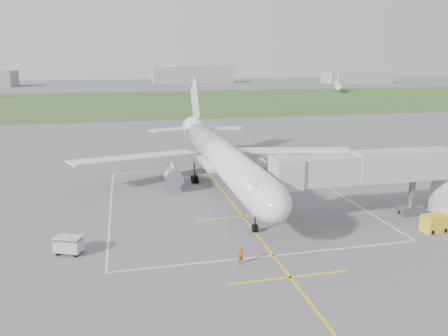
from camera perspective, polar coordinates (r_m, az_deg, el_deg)
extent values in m
plane|color=#58585B|center=(56.72, -0.22, -2.94)|extent=(700.00, 700.00, 0.00)
cube|color=#3D5525|center=(184.08, -9.27, 8.59)|extent=(700.00, 120.00, 0.02)
cube|color=yellow|center=(52.07, 1.00, -4.48)|extent=(0.25, 60.00, 0.01)
cube|color=yellow|center=(35.36, 8.65, -13.93)|extent=(10.00, 0.25, 0.01)
cube|color=yellow|center=(47.51, 2.46, -6.33)|extent=(10.00, 0.25, 0.01)
cube|color=silver|center=(68.05, -2.44, -0.08)|extent=(28.00, 0.20, 0.01)
cube|color=silver|center=(38.70, 6.45, -11.29)|extent=(28.00, 0.20, 0.01)
cube|color=silver|center=(51.67, -14.59, -5.10)|extent=(0.20, 32.00, 0.01)
cube|color=silver|center=(57.79, 14.38, -3.06)|extent=(0.20, 32.00, 0.01)
cylinder|color=silver|center=(55.58, -0.22, 1.50)|extent=(3.80, 36.00, 3.80)
ellipsoid|color=silver|center=(38.82, 5.66, -4.06)|extent=(3.80, 7.22, 3.80)
cube|color=black|center=(37.69, 6.13, -2.95)|extent=(2.40, 1.60, 0.99)
cone|color=silver|center=(75.31, -3.67, 5.06)|extent=(3.80, 6.00, 3.80)
cube|color=silver|center=(64.36, 7.75, 2.31)|extent=(17.93, 11.24, 1.23)
cube|color=silver|center=(60.34, -11.27, 1.40)|extent=(17.93, 11.24, 1.23)
cube|color=silver|center=(58.78, -0.86, 0.64)|extent=(4.20, 8.00, 0.50)
cube|color=silver|center=(75.46, -3.81, 8.36)|extent=(0.30, 7.89, 8.65)
cube|color=silver|center=(73.65, -3.50, 5.88)|extent=(0.35, 5.00, 1.20)
cube|color=silver|center=(75.77, -0.49, 5.29)|extent=(7.85, 5.03, 0.20)
cube|color=silver|center=(74.43, -6.84, 5.04)|extent=(7.85, 5.03, 0.20)
cylinder|color=gray|center=(60.13, 5.03, -0.14)|extent=(2.30, 4.20, 2.30)
cube|color=silver|center=(59.66, 5.13, 0.54)|extent=(0.25, 2.40, 1.20)
cylinder|color=gray|center=(57.61, -6.79, -0.81)|extent=(2.30, 4.20, 2.30)
cube|color=silver|center=(57.13, -6.78, -0.11)|extent=(0.25, 2.40, 1.20)
cylinder|color=black|center=(43.01, 4.07, -6.73)|extent=(0.18, 0.18, 2.60)
cylinder|color=black|center=(43.31, 3.91, -7.85)|extent=(0.28, 0.80, 0.80)
cylinder|color=black|center=(43.37, 4.19, -7.83)|extent=(0.28, 0.80, 0.80)
cylinder|color=black|center=(61.21, 1.50, -0.32)|extent=(0.22, 0.22, 2.80)
cylinder|color=black|center=(61.05, 1.32, -1.25)|extent=(0.32, 0.96, 0.96)
cylinder|color=black|center=(61.19, 1.83, -1.22)|extent=(0.32, 0.96, 0.96)
cylinder|color=black|center=(61.71, 1.16, -1.09)|extent=(0.32, 0.96, 0.96)
cylinder|color=black|center=(61.84, 1.67, -1.06)|extent=(0.32, 0.96, 0.96)
cylinder|color=black|center=(60.07, -3.86, -0.63)|extent=(0.22, 0.22, 2.80)
cylinder|color=black|center=(59.93, -4.06, -1.57)|extent=(0.32, 0.96, 0.96)
cylinder|color=black|center=(60.02, -3.53, -1.54)|extent=(0.32, 0.96, 0.96)
cylinder|color=black|center=(60.60, -4.16, -1.40)|extent=(0.32, 0.96, 0.96)
cylinder|color=black|center=(60.68, -3.64, -1.37)|extent=(0.32, 0.96, 0.96)
cube|color=#AAA39A|center=(45.41, 13.19, -0.27)|extent=(11.09, 2.90, 2.80)
cube|color=#AAA39A|center=(49.78, 22.25, 0.40)|extent=(11.09, 3.10, 3.00)
cube|color=#AAA39A|center=(43.70, 8.06, -0.59)|extent=(2.60, 3.40, 3.00)
cylinder|color=slate|center=(51.56, 23.29, -3.40)|extent=(0.70, 0.70, 4.20)
cube|color=slate|center=(52.04, 23.12, -5.14)|extent=(2.60, 1.40, 0.90)
cylinder|color=black|center=(51.51, 22.20, -5.36)|extent=(0.70, 0.30, 0.70)
cylinder|color=black|center=(52.66, 24.00, -5.13)|extent=(0.70, 0.30, 0.70)
cube|color=yellow|center=(47.93, 25.73, -6.52)|extent=(2.37, 1.67, 1.68)
cylinder|color=black|center=(47.20, 25.49, -7.57)|extent=(0.27, 0.51, 0.49)
cylinder|color=black|center=(48.26, 26.84, -7.26)|extent=(0.27, 0.51, 0.49)
cube|color=#BCBCBC|center=(40.79, -19.61, -9.51)|extent=(2.64, 2.17, 1.00)
cube|color=#BCBCBC|center=(40.50, -19.70, -8.50)|extent=(2.64, 2.17, 0.07)
cylinder|color=black|center=(40.75, -21.14, -9.39)|extent=(0.07, 0.07, 1.19)
cylinder|color=black|center=(39.85, -18.87, -9.72)|extent=(0.07, 0.07, 1.19)
cylinder|color=black|center=(41.60, -20.35, -8.84)|extent=(0.07, 0.07, 1.19)
cylinder|color=black|center=(40.73, -18.12, -9.15)|extent=(0.07, 0.07, 1.19)
cylinder|color=black|center=(41.04, -20.90, -10.39)|extent=(0.30, 0.40, 0.37)
cylinder|color=black|center=(40.24, -18.87, -10.70)|extent=(0.30, 0.40, 0.37)
cylinder|color=black|center=(41.82, -20.19, -9.86)|extent=(0.30, 0.40, 0.37)
cylinder|color=black|center=(41.03, -18.18, -10.15)|extent=(0.30, 0.40, 0.37)
imported|color=#D86306|center=(36.67, 2.20, -11.32)|extent=(0.70, 0.61, 1.61)
imported|color=#FF3708|center=(58.29, -6.68, -1.64)|extent=(1.05, 1.11, 1.82)
cube|color=gray|center=(337.15, -4.16, 12.07)|extent=(60.00, 20.00, 12.00)
cube|color=gray|center=(348.58, 16.96, 11.25)|extent=(50.00, 18.00, 8.00)
cylinder|color=silver|center=(248.62, 14.58, 10.46)|extent=(16.50, 30.33, 3.20)
cube|color=silver|center=(248.43, 14.64, 11.50)|extent=(1.97, 3.75, 5.50)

